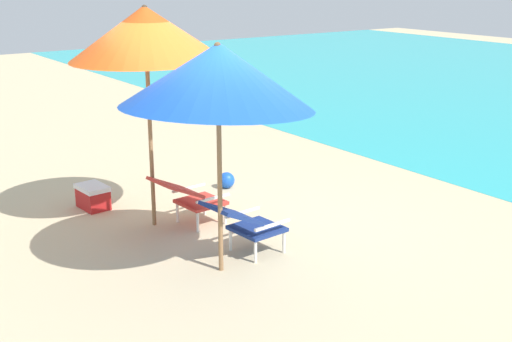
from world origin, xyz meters
The scene contains 7 objects.
ground_plane centered at (0.00, 4.00, 0.00)m, with size 40.00×40.00×0.00m, color #CCB78E.
lounge_chair_left centered at (-0.56, -0.30, 0.40)m, with size 0.61×0.92×0.68m.
lounge_chair_right centered at (0.58, -0.24, 0.40)m, with size 0.61×0.92×0.68m.
beach_umbrella_left centered at (-0.86, -0.64, 2.37)m, with size 1.85×1.86×2.70m.
beach_umbrella_right centered at (0.74, -0.67, 2.08)m, with size 2.51×2.53×2.46m.
beach_ball centered at (-1.58, 0.90, 0.12)m, with size 0.24×0.24×0.24m, color blue.
cooler_box centered at (-1.88, -1.03, 0.16)m, with size 0.50×0.36×0.32m.
Camera 1 is at (6.28, -4.12, 3.07)m, focal length 46.93 mm.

